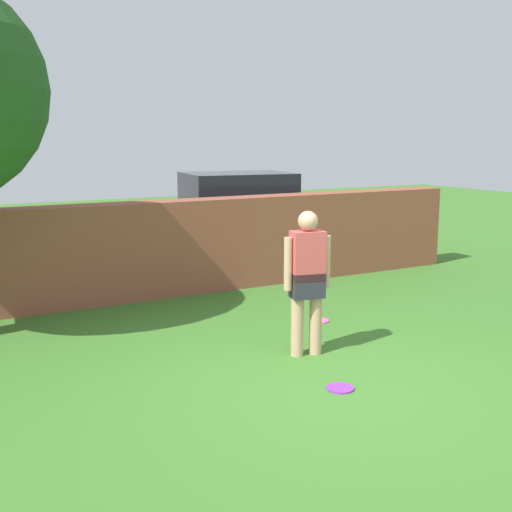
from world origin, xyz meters
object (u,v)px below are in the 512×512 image
(person, at_px, (307,276))
(frisbee_purple, at_px, (340,388))
(frisbee_pink, at_px, (319,321))
(car, at_px, (238,217))

(person, relative_size, frisbee_purple, 6.00)
(person, distance_m, frisbee_pink, 1.62)
(car, xyz_separation_m, frisbee_purple, (-2.19, -6.33, -0.85))
(car, xyz_separation_m, frisbee_pink, (-1.04, -4.30, -0.85))
(person, height_order, frisbee_purple, person)
(car, distance_m, frisbee_pink, 4.51)
(person, height_order, frisbee_pink, person)
(person, distance_m, frisbee_purple, 1.37)
(frisbee_purple, bearing_deg, frisbee_pink, 60.40)
(car, height_order, frisbee_pink, car)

